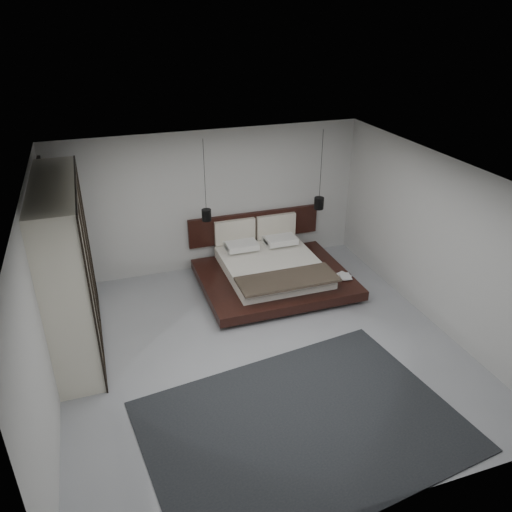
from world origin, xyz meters
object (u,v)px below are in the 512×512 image
object	(u,v)px
bed	(272,270)
lattice_screen	(52,237)
pendant_left	(206,215)
rug	(303,426)
pendant_right	(319,203)
wardrobe	(67,269)

from	to	relation	value
bed	lattice_screen	bearing A→B (deg)	171.91
pendant_left	rug	world-z (taller)	pendant_left
lattice_screen	rug	bearing A→B (deg)	-55.01
bed	rug	xyz separation A→B (m)	(-0.91, -3.61, -0.28)
lattice_screen	rug	distance (m)	5.23
pendant_right	rug	world-z (taller)	pendant_right
pendant_left	pendant_right	size ratio (longest dim) A/B	0.97
bed	rug	distance (m)	3.73
lattice_screen	pendant_right	xyz separation A→B (m)	(4.94, -0.11, 0.06)
pendant_left	rug	xyz separation A→B (m)	(0.23, -4.04, -1.40)
lattice_screen	bed	size ratio (longest dim) A/B	0.94
lattice_screen	pendant_left	distance (m)	2.68
wardrobe	rug	distance (m)	4.07
pendant_left	pendant_right	bearing A→B (deg)	0.00
rug	pendant_left	bearing A→B (deg)	93.21
bed	wardrobe	bearing A→B (deg)	-167.08
bed	pendant_left	xyz separation A→B (m)	(-1.13, 0.43, 1.12)
lattice_screen	bed	world-z (taller)	lattice_screen
pendant_left	lattice_screen	bearing A→B (deg)	177.67
bed	wardrobe	size ratio (longest dim) A/B	1.02
pendant_right	wardrobe	distance (m)	4.86
rug	bed	bearing A→B (deg)	75.91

